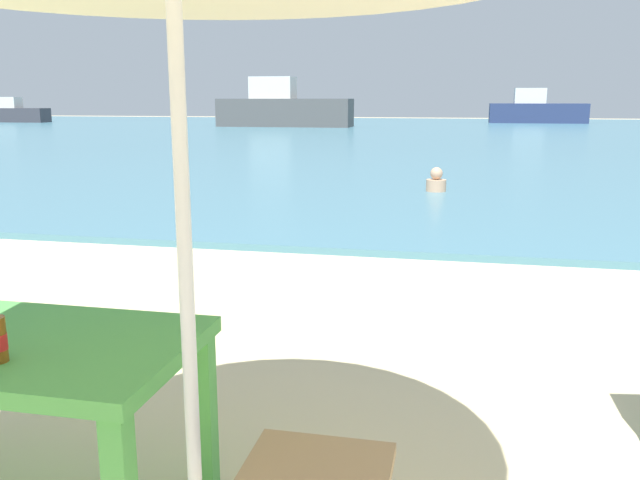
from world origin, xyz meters
The scene contains 6 objects.
sea_water centered at (0.00, 30.00, 0.04)m, with size 120.00×50.00×0.08m, color teal.
picnic_table_green centered at (-1.26, 0.36, 0.65)m, with size 1.40×0.80×0.76m.
swimmer_person centered at (-0.03, 9.68, 0.24)m, with size 0.34×0.34×0.41m.
boat_barge centered at (-9.81, 35.71, 1.09)m, with size 7.74×2.11×2.82m.
boat_fishing_trawler centered at (5.18, 44.97, 0.90)m, with size 6.27×1.71×2.28m.
boat_tanker centered at (-29.99, 39.08, 0.69)m, with size 4.70×1.28×1.71m.
Camera 1 is at (0.36, -1.62, 1.61)m, focal length 36.79 mm.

